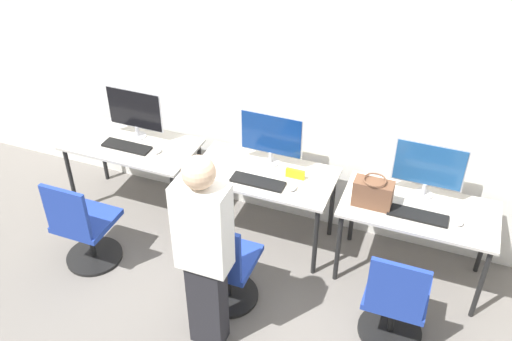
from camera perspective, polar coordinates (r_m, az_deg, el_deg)
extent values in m
plane|color=slate|center=(5.01, -0.52, -8.89)|extent=(20.00, 20.00, 0.00)
cube|color=silver|center=(4.77, 2.73, 9.27)|extent=(12.00, 0.05, 2.80)
cube|color=#BCB7AD|center=(5.28, -12.35, 2.58)|extent=(1.19, 0.62, 0.02)
cylinder|color=black|center=(5.60, -18.01, -0.83)|extent=(0.04, 0.04, 0.69)
cylinder|color=black|center=(5.07, -8.11, -3.51)|extent=(0.04, 0.04, 0.69)
cylinder|color=black|center=(5.93, -15.10, 1.93)|extent=(0.04, 0.04, 0.69)
cylinder|color=black|center=(5.43, -5.56, -0.31)|extent=(0.04, 0.04, 0.69)
cylinder|color=#B2B2B7|center=(5.36, -11.70, 3.40)|extent=(0.15, 0.15, 0.01)
cylinder|color=#B2B2B7|center=(5.33, -11.77, 3.90)|extent=(0.04, 0.04, 0.10)
cube|color=#B2B2B7|center=(5.22, -12.04, 6.05)|extent=(0.55, 0.01, 0.38)
cube|color=black|center=(5.22, -12.09, 6.00)|extent=(0.52, 0.01, 0.36)
cube|color=black|center=(5.22, -12.80, 2.36)|extent=(0.45, 0.14, 0.02)
ellipsoid|color=silver|center=(5.09, -9.78, 1.94)|extent=(0.06, 0.09, 0.03)
cylinder|color=black|center=(5.21, -15.82, -8.24)|extent=(0.48, 0.48, 0.03)
cylinder|color=black|center=(5.08, -16.18, -6.61)|extent=(0.04, 0.04, 0.37)
cube|color=navy|center=(4.95, -16.57, -4.82)|extent=(0.44, 0.44, 0.05)
cube|color=navy|center=(4.69, -18.46, -3.98)|extent=(0.40, 0.04, 0.44)
cube|color=#BCB7AD|center=(4.78, 0.81, -0.38)|extent=(1.19, 0.62, 0.02)
cylinder|color=black|center=(4.99, -6.18, -4.02)|extent=(0.04, 0.04, 0.69)
cylinder|color=black|center=(4.69, 5.95, -7.10)|extent=(0.04, 0.04, 0.69)
cylinder|color=black|center=(5.36, -3.73, -0.74)|extent=(0.04, 0.04, 0.69)
cylinder|color=black|center=(5.08, 7.61, -3.37)|extent=(0.04, 0.04, 0.69)
cylinder|color=#B2B2B7|center=(4.89, 1.48, 0.84)|extent=(0.15, 0.15, 0.01)
cylinder|color=#B2B2B7|center=(4.86, 1.49, 1.37)|extent=(0.04, 0.04, 0.10)
cube|color=#B2B2B7|center=(4.74, 1.55, 3.67)|extent=(0.55, 0.01, 0.38)
cube|color=navy|center=(4.74, 1.52, 3.62)|extent=(0.52, 0.01, 0.36)
cube|color=black|center=(4.66, 0.18, -1.13)|extent=(0.45, 0.14, 0.02)
ellipsoid|color=silver|center=(4.59, 3.73, -1.72)|extent=(0.06, 0.09, 0.03)
cylinder|color=black|center=(4.72, -2.74, -12.30)|extent=(0.48, 0.48, 0.03)
cylinder|color=black|center=(4.57, -2.81, -10.63)|extent=(0.04, 0.04, 0.37)
cube|color=navy|center=(4.42, -2.89, -8.76)|extent=(0.44, 0.44, 0.05)
cube|color=navy|center=(4.12, -4.13, -8.14)|extent=(0.40, 0.04, 0.44)
cube|color=#232328|center=(4.19, -4.84, -13.01)|extent=(0.25, 0.16, 0.76)
cube|color=white|center=(3.69, -5.38, -5.71)|extent=(0.36, 0.20, 0.66)
sphere|color=beige|center=(3.42, -5.78, -0.20)|extent=(0.21, 0.21, 0.21)
cube|color=#BCB7AD|center=(4.59, 16.02, -3.76)|extent=(1.19, 0.62, 0.02)
cylinder|color=black|center=(4.66, 8.21, -7.64)|extent=(0.04, 0.04, 0.69)
cylinder|color=black|center=(4.65, 21.56, -10.53)|extent=(0.04, 0.04, 0.69)
cylinder|color=black|center=(5.05, 9.69, -3.84)|extent=(0.04, 0.04, 0.69)
cylinder|color=black|center=(5.04, 21.90, -6.47)|extent=(0.04, 0.04, 0.69)
cylinder|color=#B2B2B7|center=(4.72, 16.36, -2.28)|extent=(0.15, 0.15, 0.01)
cylinder|color=#B2B2B7|center=(4.69, 16.47, -1.75)|extent=(0.04, 0.04, 0.10)
cube|color=#B2B2B7|center=(4.57, 16.95, 0.55)|extent=(0.55, 0.01, 0.38)
cube|color=navy|center=(4.56, 16.94, 0.50)|extent=(0.52, 0.01, 0.36)
cube|color=black|center=(4.49, 15.88, -4.34)|extent=(0.45, 0.14, 0.02)
ellipsoid|color=silver|center=(4.51, 19.69, -4.90)|extent=(0.06, 0.09, 0.03)
cylinder|color=black|center=(4.59, 13.19, -15.29)|extent=(0.48, 0.48, 0.03)
cylinder|color=black|center=(4.44, 13.54, -13.66)|extent=(0.04, 0.04, 0.37)
cube|color=navy|center=(4.29, 13.93, -11.83)|extent=(0.44, 0.44, 0.05)
cube|color=navy|center=(3.98, 13.93, -11.46)|extent=(0.40, 0.04, 0.44)
cube|color=brown|center=(4.46, 11.61, -2.27)|extent=(0.30, 0.14, 0.22)
torus|color=brown|center=(4.38, 11.80, -0.92)|extent=(0.18, 0.18, 0.01)
cube|color=yellow|center=(4.71, 3.94, -0.33)|extent=(0.16, 0.03, 0.08)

